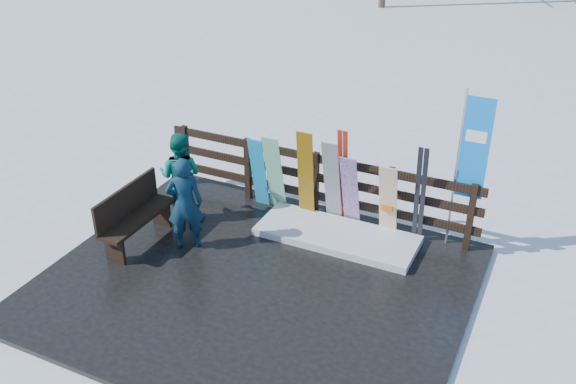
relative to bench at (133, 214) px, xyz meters
The scene contains 16 objects.
ground 2.31m from the bench, ahead, with size 700.00×700.00×0.00m, color white.
deck 2.30m from the bench, ahead, with size 6.00×5.00×0.08m, color black.
fence 3.04m from the bench, 42.78° to the left, with size 5.60×0.10×1.15m.
snow_patch 3.26m from the bench, 26.91° to the left, with size 2.59×1.00×0.12m, color white.
bench is the anchor object (origin of this frame).
snowboard_0 2.24m from the bench, 55.56° to the left, with size 0.26×0.03×1.36m, color #1B9CD8.
snowboard_1 2.43m from the bench, 49.64° to the left, with size 0.30×0.03×1.48m, color silver.
snowboard_2 2.84m from the bench, 40.65° to the left, with size 0.28×0.03×1.62m, color #F29F03.
snowboard_3 3.47m from the bench, 32.12° to the left, with size 0.27×0.03×1.43m, color silver.
snowboard_4 3.21m from the bench, 35.16° to the left, with size 0.27×0.03×1.60m, color black.
snowboard_5 4.02m from the bench, 27.28° to the left, with size 0.29×0.03×1.36m, color white.
ski_pair_a 3.39m from the bench, 34.57° to the left, with size 0.17×0.25×1.75m.
ski_pair_b 4.49m from the bench, 25.27° to the left, with size 0.17×0.19×1.70m.
rental_flag 5.24m from the bench, 24.31° to the left, with size 0.45×0.04×2.60m.
person_front 0.90m from the bench, 16.91° to the left, with size 0.56×0.37×1.55m, color #0D364B.
person_back 1.05m from the bench, 76.09° to the left, with size 0.75×0.59×1.55m, color #0C6E60.
Camera 1 is at (3.71, -6.63, 5.75)m, focal length 40.00 mm.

